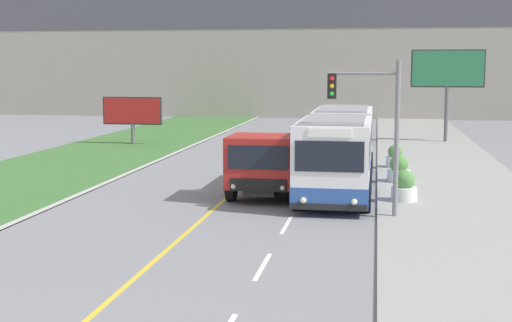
{
  "coord_description": "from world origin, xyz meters",
  "views": [
    {
      "loc": [
        5.4,
        -8.83,
        4.85
      ],
      "look_at": [
        1.1,
        16.56,
        1.4
      ],
      "focal_mm": 50.0,
      "sensor_mm": 36.0,
      "label": 1
    }
  ],
  "objects_px": {
    "dump_truck": "(267,165)",
    "planter_round_near": "(404,187)",
    "car_distant": "(351,131)",
    "planter_round_third": "(395,157)",
    "city_bus": "(339,149)",
    "traffic_light_mast": "(374,118)",
    "billboard_large": "(448,72)",
    "billboard_small": "(132,112)",
    "planter_round_second": "(399,170)"
  },
  "relations": [
    {
      "from": "billboard_small",
      "to": "car_distant",
      "type": "bearing_deg",
      "value": 16.76
    },
    {
      "from": "billboard_small",
      "to": "planter_round_third",
      "type": "height_order",
      "value": "billboard_small"
    },
    {
      "from": "traffic_light_mast",
      "to": "planter_round_near",
      "type": "xyz_separation_m",
      "value": [
        1.1,
        2.69,
        -2.65
      ]
    },
    {
      "from": "traffic_light_mast",
      "to": "billboard_large",
      "type": "bearing_deg",
      "value": 79.39
    },
    {
      "from": "planter_round_second",
      "to": "dump_truck",
      "type": "bearing_deg",
      "value": -141.98
    },
    {
      "from": "dump_truck",
      "to": "planter_round_second",
      "type": "relative_size",
      "value": 5.86
    },
    {
      "from": "traffic_light_mast",
      "to": "billboard_large",
      "type": "height_order",
      "value": "billboard_large"
    },
    {
      "from": "city_bus",
      "to": "planter_round_second",
      "type": "height_order",
      "value": "city_bus"
    },
    {
      "from": "traffic_light_mast",
      "to": "planter_round_second",
      "type": "relative_size",
      "value": 4.47
    },
    {
      "from": "dump_truck",
      "to": "planter_round_third",
      "type": "distance_m",
      "value": 9.54
    },
    {
      "from": "billboard_small",
      "to": "planter_round_near",
      "type": "relative_size",
      "value": 3.4
    },
    {
      "from": "city_bus",
      "to": "planter_round_third",
      "type": "xyz_separation_m",
      "value": [
        2.36,
        5.69,
        -0.98
      ]
    },
    {
      "from": "traffic_light_mast",
      "to": "car_distant",
      "type": "bearing_deg",
      "value": 93.76
    },
    {
      "from": "traffic_light_mast",
      "to": "dump_truck",
      "type": "bearing_deg",
      "value": 141.27
    },
    {
      "from": "dump_truck",
      "to": "planter_round_third",
      "type": "bearing_deg",
      "value": 59.1
    },
    {
      "from": "city_bus",
      "to": "traffic_light_mast",
      "type": "bearing_deg",
      "value": -76.25
    },
    {
      "from": "planter_round_near",
      "to": "planter_round_second",
      "type": "relative_size",
      "value": 0.98
    },
    {
      "from": "dump_truck",
      "to": "traffic_light_mast",
      "type": "relative_size",
      "value": 1.31
    },
    {
      "from": "city_bus",
      "to": "car_distant",
      "type": "relative_size",
      "value": 2.84
    },
    {
      "from": "billboard_large",
      "to": "planter_round_second",
      "type": "distance_m",
      "value": 17.42
    },
    {
      "from": "city_bus",
      "to": "dump_truck",
      "type": "relative_size",
      "value": 1.86
    },
    {
      "from": "city_bus",
      "to": "billboard_large",
      "type": "distance_m",
      "value": 19.16
    },
    {
      "from": "planter_round_third",
      "to": "planter_round_near",
      "type": "bearing_deg",
      "value": -89.23
    },
    {
      "from": "city_bus",
      "to": "billboard_small",
      "type": "bearing_deg",
      "value": 134.5
    },
    {
      "from": "dump_truck",
      "to": "planter_round_near",
      "type": "height_order",
      "value": "dump_truck"
    },
    {
      "from": "planter_round_near",
      "to": "planter_round_third",
      "type": "distance_m",
      "value": 8.61
    },
    {
      "from": "city_bus",
      "to": "traffic_light_mast",
      "type": "height_order",
      "value": "traffic_light_mast"
    },
    {
      "from": "car_distant",
      "to": "planter_round_third",
      "type": "bearing_deg",
      "value": -78.15
    },
    {
      "from": "car_distant",
      "to": "traffic_light_mast",
      "type": "height_order",
      "value": "traffic_light_mast"
    },
    {
      "from": "billboard_large",
      "to": "billboard_small",
      "type": "distance_m",
      "value": 19.87
    },
    {
      "from": "planter_round_near",
      "to": "traffic_light_mast",
      "type": "bearing_deg",
      "value": -112.24
    },
    {
      "from": "car_distant",
      "to": "billboard_small",
      "type": "distance_m",
      "value": 13.93
    },
    {
      "from": "traffic_light_mast",
      "to": "planter_round_second",
      "type": "distance_m",
      "value": 7.55
    },
    {
      "from": "dump_truck",
      "to": "planter_round_near",
      "type": "relative_size",
      "value": 5.95
    },
    {
      "from": "traffic_light_mast",
      "to": "billboard_small",
      "type": "height_order",
      "value": "traffic_light_mast"
    },
    {
      "from": "traffic_light_mast",
      "to": "planter_round_third",
      "type": "xyz_separation_m",
      "value": [
        0.98,
        11.3,
        -2.66
      ]
    },
    {
      "from": "dump_truck",
      "to": "car_distant",
      "type": "distance_m",
      "value": 20.3
    },
    {
      "from": "billboard_large",
      "to": "planter_round_near",
      "type": "bearing_deg",
      "value": -99.03
    },
    {
      "from": "dump_truck",
      "to": "traffic_light_mast",
      "type": "height_order",
      "value": "traffic_light_mast"
    },
    {
      "from": "car_distant",
      "to": "planter_round_third",
      "type": "xyz_separation_m",
      "value": [
        2.52,
        -11.99,
        -0.13
      ]
    },
    {
      "from": "billboard_small",
      "to": "billboard_large",
      "type": "bearing_deg",
      "value": 12.73
    },
    {
      "from": "billboard_large",
      "to": "planter_round_third",
      "type": "distance_m",
      "value": 13.39
    },
    {
      "from": "planter_round_near",
      "to": "planter_round_second",
      "type": "bearing_deg",
      "value": 90.82
    },
    {
      "from": "city_bus",
      "to": "planter_round_third",
      "type": "distance_m",
      "value": 6.23
    },
    {
      "from": "planter_round_third",
      "to": "planter_round_second",
      "type": "bearing_deg",
      "value": -89.29
    },
    {
      "from": "car_distant",
      "to": "planter_round_near",
      "type": "xyz_separation_m",
      "value": [
        2.63,
        -20.59,
        -0.12
      ]
    },
    {
      "from": "billboard_large",
      "to": "planter_round_near",
      "type": "distance_m",
      "value": 21.56
    },
    {
      "from": "car_distant",
      "to": "traffic_light_mast",
      "type": "bearing_deg",
      "value": -86.24
    },
    {
      "from": "traffic_light_mast",
      "to": "billboard_large",
      "type": "relative_size",
      "value": 0.85
    },
    {
      "from": "traffic_light_mast",
      "to": "billboard_large",
      "type": "xyz_separation_m",
      "value": [
        4.43,
        23.63,
        1.23
      ]
    }
  ]
}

